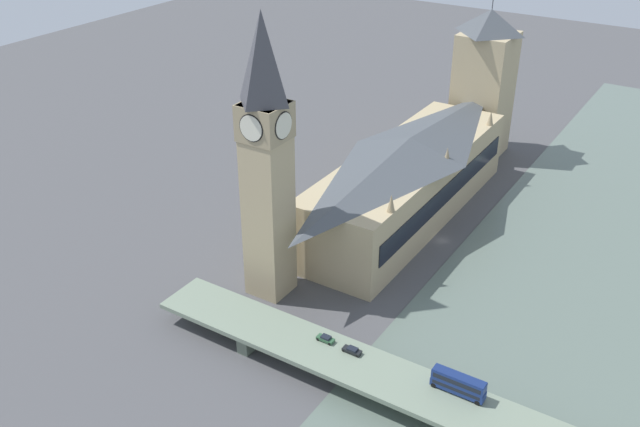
{
  "coord_description": "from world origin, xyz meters",
  "views": [
    {
      "loc": [
        -68.08,
        176.49,
        111.06
      ],
      "look_at": [
        21.24,
        35.67,
        19.64
      ],
      "focal_mm": 40.0,
      "sensor_mm": 36.0,
      "label": 1
    }
  ],
  "objects_px": {
    "double_decker_bus_rear": "(458,383)",
    "car_northbound_tail": "(326,339)",
    "parliament_hall": "(408,178)",
    "clock_tower": "(266,157)",
    "road_bridge": "(485,420)",
    "victoria_tower": "(484,84)",
    "car_southbound_mid": "(352,350)"
  },
  "relations": [
    {
      "from": "double_decker_bus_rear",
      "to": "car_northbound_tail",
      "type": "relative_size",
      "value": 2.78
    },
    {
      "from": "parliament_hall",
      "to": "victoria_tower",
      "type": "distance_m",
      "value": 62.44
    },
    {
      "from": "victoria_tower",
      "to": "double_decker_bus_rear",
      "type": "height_order",
      "value": "victoria_tower"
    },
    {
      "from": "road_bridge",
      "to": "car_southbound_mid",
      "type": "bearing_deg",
      "value": -4.63
    },
    {
      "from": "victoria_tower",
      "to": "road_bridge",
      "type": "height_order",
      "value": "victoria_tower"
    },
    {
      "from": "parliament_hall",
      "to": "car_northbound_tail",
      "type": "relative_size",
      "value": 22.53
    },
    {
      "from": "road_bridge",
      "to": "car_northbound_tail",
      "type": "xyz_separation_m",
      "value": [
        39.89,
        -2.89,
        1.79
      ]
    },
    {
      "from": "victoria_tower",
      "to": "car_southbound_mid",
      "type": "relative_size",
      "value": 13.15
    },
    {
      "from": "double_decker_bus_rear",
      "to": "car_northbound_tail",
      "type": "bearing_deg",
      "value": 0.71
    },
    {
      "from": "double_decker_bus_rear",
      "to": "car_southbound_mid",
      "type": "relative_size",
      "value": 2.66
    },
    {
      "from": "victoria_tower",
      "to": "car_southbound_mid",
      "type": "distance_m",
      "value": 138.48
    },
    {
      "from": "clock_tower",
      "to": "car_southbound_mid",
      "type": "xyz_separation_m",
      "value": [
        -35.25,
        17.41,
        -32.76
      ]
    },
    {
      "from": "victoria_tower",
      "to": "road_bridge",
      "type": "bearing_deg",
      "value": 112.0
    },
    {
      "from": "parliament_hall",
      "to": "clock_tower",
      "type": "distance_m",
      "value": 63.48
    },
    {
      "from": "clock_tower",
      "to": "victoria_tower",
      "type": "xyz_separation_m",
      "value": [
        -12.31,
        -117.61,
        -12.28
      ]
    },
    {
      "from": "parliament_hall",
      "to": "clock_tower",
      "type": "relative_size",
      "value": 1.27
    },
    {
      "from": "car_northbound_tail",
      "to": "car_southbound_mid",
      "type": "bearing_deg",
      "value": 178.02
    },
    {
      "from": "clock_tower",
      "to": "car_southbound_mid",
      "type": "height_order",
      "value": "clock_tower"
    },
    {
      "from": "victoria_tower",
      "to": "road_bridge",
      "type": "xyz_separation_m",
      "value": [
        -55.61,
        137.66,
        -22.23
      ]
    },
    {
      "from": "car_northbound_tail",
      "to": "road_bridge",
      "type": "bearing_deg",
      "value": 175.85
    },
    {
      "from": "double_decker_bus_rear",
      "to": "car_northbound_tail",
      "type": "distance_m",
      "value": 32.52
    },
    {
      "from": "double_decker_bus_rear",
      "to": "road_bridge",
      "type": "bearing_deg",
      "value": 156.09
    },
    {
      "from": "road_bridge",
      "to": "car_southbound_mid",
      "type": "relative_size",
      "value": 37.33
    },
    {
      "from": "clock_tower",
      "to": "double_decker_bus_rear",
      "type": "xyz_separation_m",
      "value": [
        -60.49,
        16.76,
        -30.84
      ]
    },
    {
      "from": "victoria_tower",
      "to": "double_decker_bus_rear",
      "type": "bearing_deg",
      "value": 109.73
    },
    {
      "from": "car_northbound_tail",
      "to": "double_decker_bus_rear",
      "type": "bearing_deg",
      "value": -179.29
    },
    {
      "from": "parliament_hall",
      "to": "victoria_tower",
      "type": "xyz_separation_m",
      "value": [
        0.06,
        -60.95,
        13.55
      ]
    },
    {
      "from": "parliament_hall",
      "to": "car_southbound_mid",
      "type": "height_order",
      "value": "parliament_hall"
    },
    {
      "from": "car_northbound_tail",
      "to": "car_southbound_mid",
      "type": "xyz_separation_m",
      "value": [
        -7.23,
        0.25,
        -0.05
      ]
    },
    {
      "from": "parliament_hall",
      "to": "car_northbound_tail",
      "type": "distance_m",
      "value": 75.78
    },
    {
      "from": "victoria_tower",
      "to": "car_northbound_tail",
      "type": "bearing_deg",
      "value": 96.65
    },
    {
      "from": "clock_tower",
      "to": "double_decker_bus_rear",
      "type": "relative_size",
      "value": 6.4
    }
  ]
}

